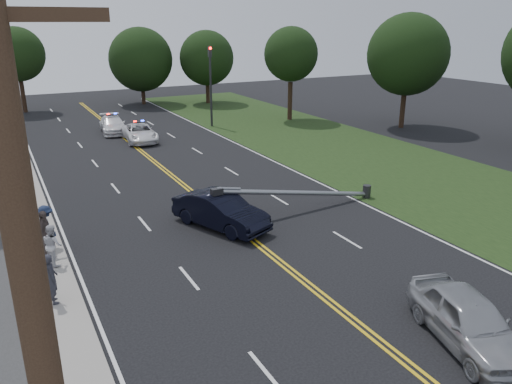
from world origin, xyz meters
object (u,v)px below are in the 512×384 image
fallen_streetlight (307,193)px  bystander_d (45,232)px  waiting_sedan (469,320)px  bystander_c (47,226)px  bystander_a (51,278)px  emergency_b (113,125)px  traffic_signal (211,80)px  crashed_sedan (220,211)px  emergency_a (140,133)px  bystander_b (53,245)px

fallen_streetlight → bystander_d: 12.36m
waiting_sedan → bystander_c: (-10.24, 12.90, 0.23)m
fallen_streetlight → bystander_a: fallen_streetlight is taller
emergency_b → bystander_c: 23.37m
bystander_a → traffic_signal: bearing=-39.3°
crashed_sedan → bystander_d: 7.55m
crashed_sedan → bystander_c: bearing=147.2°
bystander_c → fallen_streetlight: bearing=-118.6°
emergency_a → bystander_a: size_ratio=2.74×
traffic_signal → bystander_c: bearing=-128.2°
bystander_b → bystander_c: size_ratio=0.92×
emergency_a → bystander_c: (-8.83, -17.79, 0.34)m
emergency_a → emergency_b: (-1.17, 4.29, 0.02)m
traffic_signal → bystander_a: size_ratio=3.94×
crashed_sedan → bystander_d: (-7.53, 0.55, 0.23)m
fallen_streetlight → bystander_a: size_ratio=5.23×
crashed_sedan → emergency_b: size_ratio=1.02×
emergency_b → bystander_a: size_ratio=2.70×
bystander_b → bystander_d: (-0.15, 1.17, 0.09)m
waiting_sedan → emergency_b: bearing=110.0°
emergency_b → bystander_d: bearing=-103.0°
traffic_signal → emergency_a: traffic_signal is taller
waiting_sedan → crashed_sedan: bearing=119.7°
fallen_streetlight → bystander_d: size_ratio=5.07×
emergency_b → bystander_c: bystander_c is taller
crashed_sedan → waiting_sedan: size_ratio=1.06×
emergency_b → bystander_c: bearing=-103.3°
emergency_b → bystander_d: (-7.82, -22.86, 0.34)m
fallen_streetlight → bystander_b: (-12.19, -0.68, 0.03)m
waiting_sedan → bystander_a: (-10.62, 7.99, 0.23)m
crashed_sedan → emergency_a: 19.18m
crashed_sedan → bystander_b: bystander_b is taller
fallen_streetlight → waiting_sedan: fallen_streetlight is taller
crashed_sedan → waiting_sedan: 11.92m
fallen_streetlight → crashed_sedan: size_ratio=1.90×
emergency_a → bystander_b: bystander_b is taller
traffic_signal → bystander_a: bearing=-123.1°
bystander_a → bystander_d: 4.14m
waiting_sedan → bystander_c: bystander_c is taller
emergency_a → fallen_streetlight: bearing=-75.7°
crashed_sedan → emergency_b: (0.29, 23.41, -0.11)m
waiting_sedan → bystander_d: bystander_d is taller
emergency_b → bystander_b: (-7.67, -24.03, 0.25)m
crashed_sedan → emergency_a: (1.45, 19.12, -0.13)m
bystander_c → crashed_sedan: bearing=-122.9°
emergency_a → bystander_c: bystander_c is taller
bystander_a → bystander_d: size_ratio=0.97×
crashed_sedan → bystander_d: bearing=153.2°
emergency_a → waiting_sedan: bearing=-83.1°
waiting_sedan → bystander_b: 15.00m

